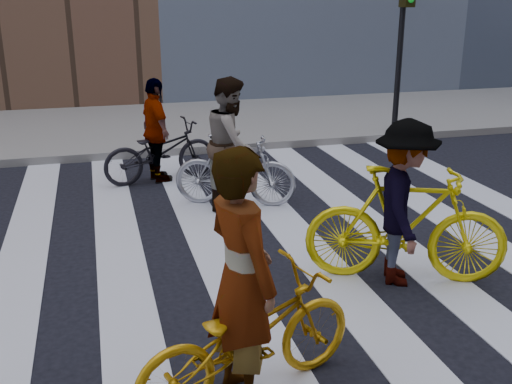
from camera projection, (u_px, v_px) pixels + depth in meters
name	position (u px, v px, depth m)	size (l,w,h in m)	color
ground	(270.00, 262.00, 6.88)	(100.00, 100.00, 0.00)	black
sidewalk_far	(177.00, 125.00, 13.72)	(100.00, 5.00, 0.15)	slate
zebra_crosswalk	(270.00, 262.00, 6.88)	(8.25, 10.00, 0.01)	silver
traffic_signal	(403.00, 28.00, 12.14)	(0.22, 0.42, 3.33)	black
bike_yellow_left	(249.00, 337.00, 4.48)	(0.65, 1.87, 0.98)	#C6880B
bike_silver_mid	(235.00, 170.00, 8.57)	(0.50, 1.76, 1.06)	#A8A9B2
bike_yellow_right	(406.00, 225.00, 6.27)	(0.59, 2.10, 1.26)	yellow
bike_dark_rear	(160.00, 152.00, 9.71)	(0.66, 1.89, 0.99)	black
rider_left	(242.00, 278.00, 4.31)	(0.72, 0.47, 1.97)	slate
rider_mid	(231.00, 143.00, 8.43)	(0.90, 0.70, 1.86)	slate
rider_right	(404.00, 203.00, 6.18)	(1.13, 0.65, 1.75)	slate
rider_rear	(156.00, 131.00, 9.59)	(0.99, 0.41, 1.68)	slate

